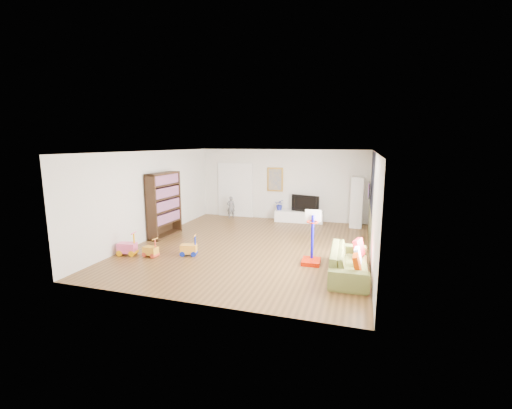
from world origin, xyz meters
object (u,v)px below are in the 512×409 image
(bookshelf, at_px, (164,205))
(sofa, at_px, (349,262))
(basketball_hoop, at_px, (312,238))
(media_console, at_px, (299,217))

(bookshelf, relative_size, sofa, 0.97)
(bookshelf, xyz_separation_m, sofa, (5.75, -1.69, -0.71))
(sofa, height_order, basketball_hoop, basketball_hoop)
(sofa, bearing_deg, media_console, 20.72)
(bookshelf, height_order, sofa, bookshelf)
(sofa, relative_size, basketball_hoop, 1.57)
(media_console, bearing_deg, sofa, -70.66)
(media_console, relative_size, sofa, 0.86)
(bookshelf, distance_m, sofa, 6.04)
(bookshelf, bearing_deg, basketball_hoop, -11.51)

